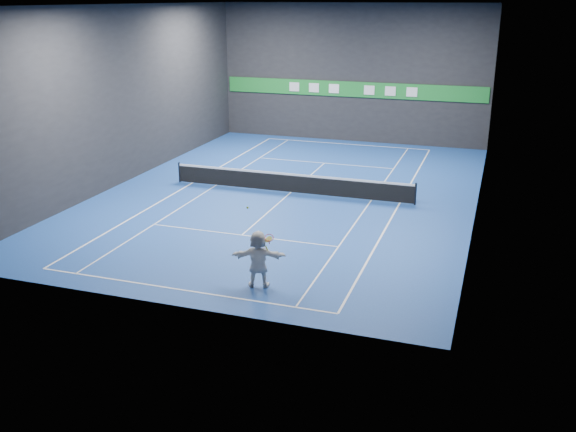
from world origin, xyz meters
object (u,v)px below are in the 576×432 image
(player, at_px, (258,259))
(tennis_ball, at_px, (248,208))
(tennis_net, at_px, (291,182))
(tennis_racket, at_px, (269,239))

(player, distance_m, tennis_ball, 1.81)
(tennis_ball, height_order, tennis_net, tennis_ball)
(player, xyz_separation_m, tennis_net, (-2.43, 10.77, -0.45))
(player, height_order, tennis_net, player)
(player, xyz_separation_m, tennis_racket, (0.37, 0.05, 0.73))
(tennis_ball, distance_m, tennis_racket, 1.27)
(tennis_ball, relative_size, tennis_racket, 0.11)
(tennis_racket, bearing_deg, tennis_net, 104.60)
(tennis_racket, bearing_deg, player, -172.58)
(tennis_net, relative_size, tennis_racket, 18.97)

